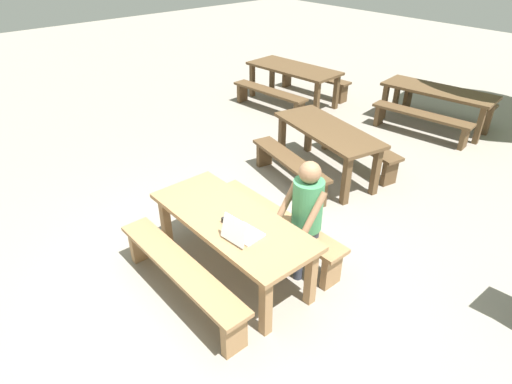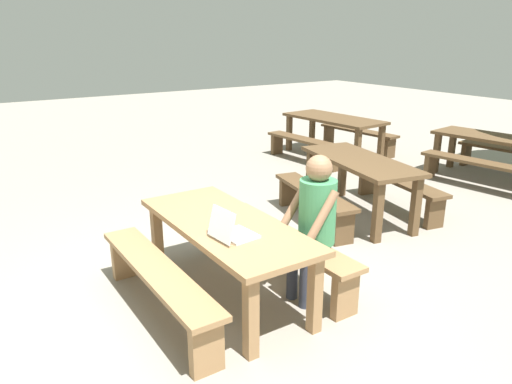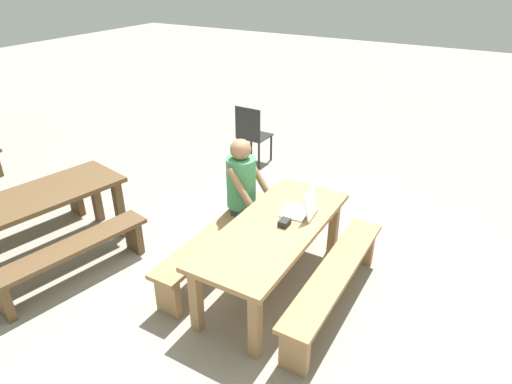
{
  "view_description": "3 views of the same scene",
  "coord_description": "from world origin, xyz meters",
  "px_view_note": "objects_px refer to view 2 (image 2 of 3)",
  "views": [
    {
      "loc": [
        2.9,
        -2.17,
        3.23
      ],
      "look_at": [
        0.1,
        0.25,
        0.95
      ],
      "focal_mm": 30.58,
      "sensor_mm": 36.0,
      "label": 1
    },
    {
      "loc": [
        3.35,
        -1.89,
        2.24
      ],
      "look_at": [
        0.1,
        0.25,
        0.95
      ],
      "focal_mm": 33.93,
      "sensor_mm": 36.0,
      "label": 2
    },
    {
      "loc": [
        -3.12,
        -1.62,
        2.93
      ],
      "look_at": [
        0.1,
        0.25,
        0.95
      ],
      "focal_mm": 31.05,
      "sensor_mm": 36.0,
      "label": 3
    }
  ],
  "objects_px": {
    "small_pouch": "(221,223)",
    "picnic_table_rear": "(334,123)",
    "picnic_table_distant": "(359,168)",
    "picnic_table_front": "(226,233)",
    "person_seated": "(314,217)",
    "picnic_table_mid": "(499,144)",
    "laptop": "(231,231)"
  },
  "relations": [
    {
      "from": "picnic_table_distant",
      "to": "person_seated",
      "type": "bearing_deg",
      "value": -43.55
    },
    {
      "from": "laptop",
      "to": "person_seated",
      "type": "bearing_deg",
      "value": -104.88
    },
    {
      "from": "small_pouch",
      "to": "picnic_table_rear",
      "type": "xyz_separation_m",
      "value": [
        -3.43,
        4.35,
        -0.1
      ]
    },
    {
      "from": "small_pouch",
      "to": "picnic_table_mid",
      "type": "bearing_deg",
      "value": 98.3
    },
    {
      "from": "picnic_table_front",
      "to": "picnic_table_rear",
      "type": "bearing_deg",
      "value": 128.3
    },
    {
      "from": "picnic_table_distant",
      "to": "picnic_table_front",
      "type": "bearing_deg",
      "value": -60.02
    },
    {
      "from": "small_pouch",
      "to": "person_seated",
      "type": "bearing_deg",
      "value": 60.42
    },
    {
      "from": "person_seated",
      "to": "laptop",
      "type": "bearing_deg",
      "value": -99.56
    },
    {
      "from": "picnic_table_front",
      "to": "picnic_table_rear",
      "type": "xyz_separation_m",
      "value": [
        -3.37,
        4.27,
        0.04
      ]
    },
    {
      "from": "person_seated",
      "to": "picnic_table_mid",
      "type": "relative_size",
      "value": 0.64
    },
    {
      "from": "person_seated",
      "to": "picnic_table_mid",
      "type": "height_order",
      "value": "person_seated"
    },
    {
      "from": "person_seated",
      "to": "picnic_table_distant",
      "type": "height_order",
      "value": "person_seated"
    },
    {
      "from": "picnic_table_front",
      "to": "picnic_table_mid",
      "type": "bearing_deg",
      "value": 97.81
    },
    {
      "from": "picnic_table_rear",
      "to": "picnic_table_distant",
      "type": "relative_size",
      "value": 1.07
    },
    {
      "from": "picnic_table_distant",
      "to": "picnic_table_rear",
      "type": "bearing_deg",
      "value": 155.08
    },
    {
      "from": "person_seated",
      "to": "picnic_table_distant",
      "type": "xyz_separation_m",
      "value": [
        -1.25,
        1.78,
        -0.13
      ]
    },
    {
      "from": "picnic_table_front",
      "to": "small_pouch",
      "type": "height_order",
      "value": "small_pouch"
    },
    {
      "from": "picnic_table_mid",
      "to": "picnic_table_distant",
      "type": "height_order",
      "value": "picnic_table_distant"
    },
    {
      "from": "laptop",
      "to": "picnic_table_distant",
      "type": "distance_m",
      "value": 2.76
    },
    {
      "from": "picnic_table_rear",
      "to": "picnic_table_distant",
      "type": "bearing_deg",
      "value": -40.92
    },
    {
      "from": "laptop",
      "to": "person_seated",
      "type": "xyz_separation_m",
      "value": [
        0.12,
        0.74,
        -0.0
      ]
    },
    {
      "from": "picnic_table_rear",
      "to": "small_pouch",
      "type": "bearing_deg",
      "value": -56.4
    },
    {
      "from": "picnic_table_front",
      "to": "picnic_table_distant",
      "type": "bearing_deg",
      "value": 108.64
    },
    {
      "from": "picnic_table_front",
      "to": "laptop",
      "type": "height_order",
      "value": "laptop"
    },
    {
      "from": "small_pouch",
      "to": "picnic_table_rear",
      "type": "height_order",
      "value": "small_pouch"
    },
    {
      "from": "picnic_table_front",
      "to": "laptop",
      "type": "bearing_deg",
      "value": -22.23
    },
    {
      "from": "picnic_table_mid",
      "to": "picnic_table_rear",
      "type": "bearing_deg",
      "value": -165.71
    },
    {
      "from": "small_pouch",
      "to": "picnic_table_rear",
      "type": "relative_size",
      "value": 0.06
    },
    {
      "from": "picnic_table_mid",
      "to": "picnic_table_distant",
      "type": "bearing_deg",
      "value": -99.03
    },
    {
      "from": "laptop",
      "to": "picnic_table_mid",
      "type": "height_order",
      "value": "laptop"
    },
    {
      "from": "laptop",
      "to": "person_seated",
      "type": "distance_m",
      "value": 0.75
    },
    {
      "from": "picnic_table_distant",
      "to": "small_pouch",
      "type": "bearing_deg",
      "value": -59.37
    }
  ]
}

